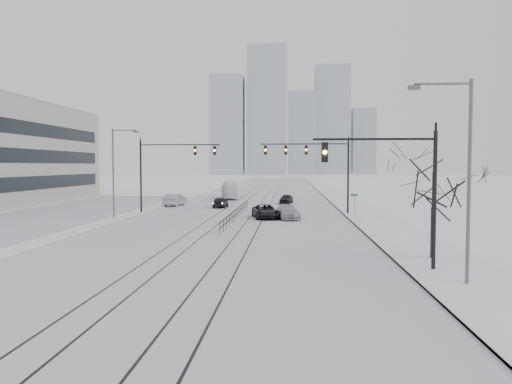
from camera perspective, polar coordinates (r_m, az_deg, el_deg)
name	(u,v)px	position (r m, az deg, el deg)	size (l,w,h in m)	color
ground	(156,300)	(20.50, -11.41, -11.99)	(500.00, 500.00, 0.00)	white
road	(257,199)	(79.43, 0.10, -0.75)	(22.00, 260.00, 0.02)	silver
sidewalk_east	(342,198)	(79.68, 9.84, -0.73)	(5.00, 260.00, 0.16)	white
curb	(327,199)	(79.46, 8.08, -0.74)	(0.10, 260.00, 0.12)	gray
parking_strip	(64,212)	(59.94, -21.06, -2.20)	(14.00, 60.00, 0.03)	silver
tram_rails	(246,210)	(59.55, -1.18, -2.02)	(5.30, 180.00, 0.01)	black
skyline	(290,122)	(293.80, 3.90, 8.01)	(96.00, 48.00, 72.00)	#A8AFB9
traffic_mast_near	(402,180)	(25.69, 16.30, 1.29)	(6.10, 0.37, 7.00)	black
traffic_mast_ne	(317,161)	(54.15, 6.98, 3.53)	(9.60, 0.37, 8.00)	black
traffic_mast_nw	(167,163)	(56.78, -10.16, 3.29)	(9.10, 0.37, 8.00)	black
street_light_east	(462,168)	(23.29, 22.51, 2.60)	(2.73, 0.25, 9.00)	#595B60
street_light_west	(116,166)	(52.10, -15.70, 2.85)	(2.73, 0.25, 9.00)	#595B60
bare_tree	(434,180)	(29.19, 19.66, 1.29)	(4.40, 4.40, 6.10)	black
median_fence	(237,213)	(49.60, -2.21, -2.46)	(0.06, 24.00, 1.00)	black
street_sign	(354,202)	(51.63, 11.17, -1.10)	(0.70, 0.06, 2.40)	#595B60
sedan_sb_inner	(220,202)	(62.56, -4.08, -1.19)	(1.58, 3.94, 1.34)	black
sedan_sb_outer	(175,200)	(65.99, -9.24, -0.90)	(1.65, 4.73, 1.56)	#A4A6AB
sedan_nb_front	(265,212)	(49.71, 1.07, -2.26)	(2.29, 4.97, 1.38)	black
sedan_nb_right	(287,212)	(49.24, 3.62, -2.33)	(1.90, 4.68, 1.36)	#A8A9B0
sedan_nb_far	(286,199)	(69.36, 3.48, -0.79)	(1.51, 3.75, 1.28)	black
box_truck	(230,190)	(78.89, -3.02, 0.18)	(2.24, 9.56, 2.66)	white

